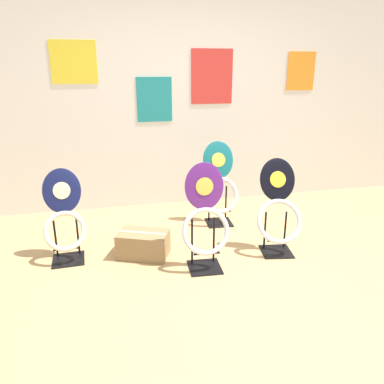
% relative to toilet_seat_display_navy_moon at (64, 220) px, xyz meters
% --- Properties ---
extents(ground_plane, '(14.00, 14.00, 0.00)m').
position_rel_toilet_seat_display_navy_moon_xyz_m(ground_plane, '(1.38, -0.86, -0.39)').
color(ground_plane, tan).
extents(wall_back, '(8.00, 0.07, 2.60)m').
position_rel_toilet_seat_display_navy_moon_xyz_m(wall_back, '(1.38, 1.28, 0.92)').
color(wall_back, silver).
rests_on(wall_back, ground_plane).
extents(toilet_seat_display_navy_moon, '(0.37, 0.36, 0.82)m').
position_rel_toilet_seat_display_navy_moon_xyz_m(toilet_seat_display_navy_moon, '(0.00, 0.00, 0.00)').
color(toilet_seat_display_navy_moon, black).
rests_on(toilet_seat_display_navy_moon, ground_plane).
extents(toilet_seat_display_purple_note, '(0.42, 0.30, 0.93)m').
position_rel_toilet_seat_display_navy_moon_xyz_m(toilet_seat_display_purple_note, '(1.18, -0.45, 0.04)').
color(toilet_seat_display_purple_note, black).
rests_on(toilet_seat_display_purple_note, ground_plane).
extents(toilet_seat_display_jazz_black, '(0.46, 0.42, 0.88)m').
position_rel_toilet_seat_display_navy_moon_xyz_m(toilet_seat_display_jazz_black, '(1.92, -0.29, 0.02)').
color(toilet_seat_display_jazz_black, black).
rests_on(toilet_seat_display_jazz_black, ground_plane).
extents(toilet_seat_display_teal_sax, '(0.42, 0.33, 0.91)m').
position_rel_toilet_seat_display_navy_moon_xyz_m(toilet_seat_display_teal_sax, '(1.59, 0.50, 0.03)').
color(toilet_seat_display_teal_sax, black).
rests_on(toilet_seat_display_teal_sax, ground_plane).
extents(storage_box, '(0.52, 0.44, 0.24)m').
position_rel_toilet_seat_display_navy_moon_xyz_m(storage_box, '(0.68, -0.10, -0.27)').
color(storage_box, '#93754C').
rests_on(storage_box, ground_plane).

